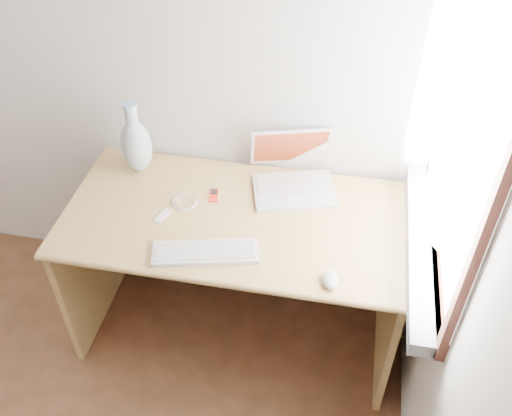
% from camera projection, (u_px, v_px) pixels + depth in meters
% --- Properties ---
extents(back_wall, '(3.50, 0.04, 2.60)m').
position_uv_depth(back_wall, '(23.00, 25.00, 2.34)').
color(back_wall, white).
rests_on(back_wall, floor).
extents(window, '(0.11, 0.99, 1.10)m').
position_uv_depth(window, '(459.00, 137.00, 1.79)').
color(window, white).
rests_on(window, right_wall).
extents(desk, '(1.39, 0.70, 0.74)m').
position_uv_depth(desk, '(240.00, 238.00, 2.52)').
color(desk, tan).
rests_on(desk, floor).
extents(laptop, '(0.39, 0.37, 0.23)m').
position_uv_depth(laptop, '(296.00, 176.00, 2.42)').
color(laptop, white).
rests_on(laptop, desk).
extents(external_keyboard, '(0.42, 0.21, 0.02)m').
position_uv_depth(external_keyboard, '(205.00, 252.00, 2.15)').
color(external_keyboard, white).
rests_on(external_keyboard, desk).
extents(mouse, '(0.07, 0.10, 0.03)m').
position_uv_depth(mouse, '(330.00, 280.00, 2.04)').
color(mouse, white).
rests_on(mouse, desk).
extents(ipod, '(0.05, 0.08, 0.01)m').
position_uv_depth(ipod, '(214.00, 195.00, 2.40)').
color(ipod, '#A7190B').
rests_on(ipod, desk).
extents(cable_coil, '(0.12, 0.12, 0.01)m').
position_uv_depth(cable_coil, '(185.00, 202.00, 2.37)').
color(cable_coil, white).
rests_on(cable_coil, desk).
extents(remote, '(0.06, 0.09, 0.01)m').
position_uv_depth(remote, '(162.00, 215.00, 2.31)').
color(remote, white).
rests_on(remote, desk).
extents(vase, '(0.13, 0.13, 0.34)m').
position_uv_depth(vase, '(136.00, 144.00, 2.45)').
color(vase, silver).
rests_on(vase, desk).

